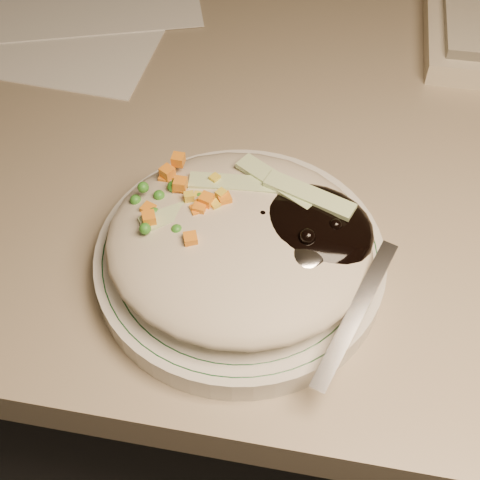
# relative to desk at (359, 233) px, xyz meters

# --- Properties ---
(desk) EXTENTS (1.40, 0.70, 0.74)m
(desk) POSITION_rel_desk_xyz_m (0.00, 0.00, 0.00)
(desk) COLOR gray
(desk) RESTS_ON ground
(plate) EXTENTS (0.22, 0.22, 0.02)m
(plate) POSITION_rel_desk_xyz_m (-0.10, -0.22, 0.21)
(plate) COLOR silver
(plate) RESTS_ON desk
(plate_rim) EXTENTS (0.21, 0.21, 0.00)m
(plate_rim) POSITION_rel_desk_xyz_m (-0.10, -0.22, 0.22)
(plate_rim) COLOR #144723
(plate_rim) RESTS_ON plate
(meal) EXTENTS (0.21, 0.19, 0.05)m
(meal) POSITION_rel_desk_xyz_m (-0.10, -0.22, 0.24)
(meal) COLOR #B3A991
(meal) RESTS_ON plate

